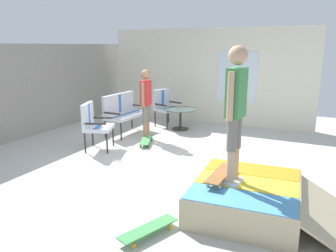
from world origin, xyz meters
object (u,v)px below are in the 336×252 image
Objects in this scene: person_watching at (146,100)px; skateboard_spare at (148,229)px; patio_bench at (123,110)px; person_skater at (236,105)px; skate_ramp at (248,197)px; patio_chair_by_wall at (94,122)px; skateboard_on_ramp at (220,174)px; patio_table at (180,115)px; skateboard_by_bench at (146,140)px; patio_chair_near_house at (165,104)px.

skateboard_spare is at bearing -150.19° from person_watching.
person_skater reaches higher than patio_bench.
patio_chair_by_wall reaches higher than skate_ramp.
person_skater is 1.86m from skateboard_spare.
person_skater is at bearing 118.92° from skate_ramp.
skateboard_on_ramp is at bearing -113.61° from patio_chair_by_wall.
patio_table reaches higher than skate_ramp.
patio_table is 1.10× the size of skateboard_by_bench.
person_skater reaches higher than patio_chair_near_house.
patio_bench is at bearing 51.54° from person_skater.
skate_ramp reaches higher than skateboard_by_bench.
skate_ramp is 2.48× the size of skateboard_spare.
patio_bench and patio_chair_near_house have the same top height.
person_skater is at bearing -112.97° from patio_chair_by_wall.
patio_bench is at bearing 36.83° from skateboard_spare.
patio_chair_by_wall is (1.35, 3.63, 0.40)m from skate_ramp.
skateboard_on_ramp is (0.03, 0.17, -0.97)m from person_skater.
patio_table is at bearing -113.05° from patio_chair_near_house.
person_skater is (-2.63, -2.80, 0.51)m from person_watching.
patio_table is at bearing 19.54° from skateboard_spare.
patio_table is 1.10× the size of skateboard_spare.
skateboard_by_bench is at bearing -120.81° from patio_bench.
person_watching is 0.97m from skateboard_by_bench.
skate_ramp is 5.17m from patio_chair_near_house.
patio_chair_near_house is (4.01, 3.24, 0.40)m from skate_ramp.
patio_chair_by_wall is 0.61× the size of person_watching.
patio_bench is 1.55m from patio_table.
patio_table is (-0.25, -0.59, -0.21)m from patio_chair_near_house.
skate_ramp is 1.29m from person_skater.
skate_ramp is at bearing -110.31° from patio_chair_by_wall.
skateboard_on_ramp is at bearing -129.52° from patio_bench.
person_watching is 3.87m from person_skater.
patio_bench is 4.86m from skateboard_spare.
patio_chair_near_house is 5.63m from skateboard_spare.
skateboard_spare is 1.24m from skateboard_on_ramp.
skate_ramp is 1.99× the size of patio_chair_by_wall.
skateboard_by_bench is (2.28, 2.61, -1.40)m from person_skater.
skateboard_on_ramp is at bearing 102.47° from skate_ramp.
patio_table is at bearing 30.73° from skateboard_on_ramp.
person_skater is 3.74m from skateboard_by_bench.
skate_ramp is at bearing -40.16° from skateboard_spare.
person_skater reaches higher than patio_table.
skate_ramp is at bearing -77.53° from skateboard_on_ramp.
person_watching is (-1.49, -0.24, 0.36)m from patio_chair_near_house.
person_skater is at bearing -133.18° from person_watching.
skateboard_by_bench is (2.17, 2.81, -0.13)m from skate_ramp.
patio_chair_near_house is at bearing 24.35° from skateboard_spare.
patio_table is at bearing 32.36° from person_skater.
patio_chair_near_house reaches higher than skateboard_spare.
person_skater is 0.98m from skateboard_on_ramp.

